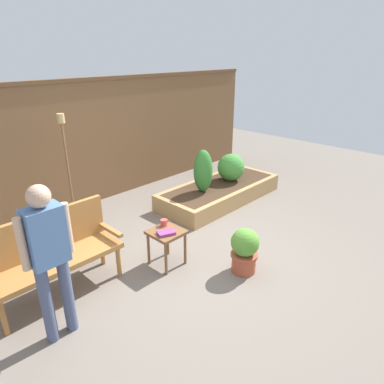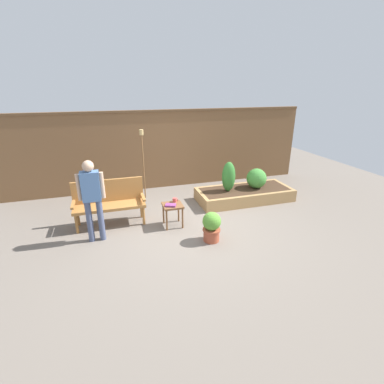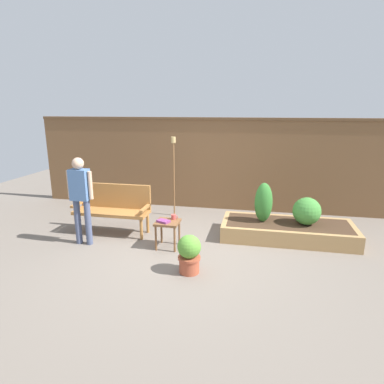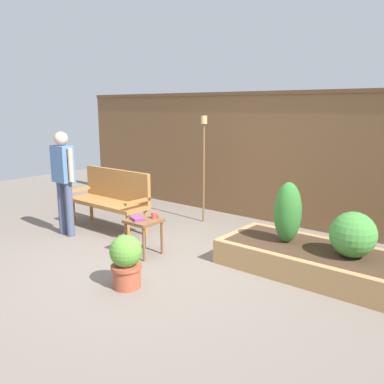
{
  "view_description": "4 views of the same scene",
  "coord_description": "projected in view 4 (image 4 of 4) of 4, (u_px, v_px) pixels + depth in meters",
  "views": [
    {
      "loc": [
        -2.8,
        -2.72,
        2.57
      ],
      "look_at": [
        0.43,
        0.38,
        0.72
      ],
      "focal_mm": 32.27,
      "sensor_mm": 36.0,
      "label": 1
    },
    {
      "loc": [
        -1.45,
        -5.02,
        2.77
      ],
      "look_at": [
        0.24,
        0.51,
        0.56
      ],
      "focal_mm": 26.23,
      "sensor_mm": 36.0,
      "label": 2
    },
    {
      "loc": [
        1.19,
        -4.98,
        2.38
      ],
      "look_at": [
        0.0,
        0.78,
        0.85
      ],
      "focal_mm": 30.54,
      "sensor_mm": 36.0,
      "label": 3
    },
    {
      "loc": [
        3.35,
        -3.38,
        1.93
      ],
      "look_at": [
        0.2,
        0.53,
        0.84
      ],
      "focal_mm": 37.61,
      "sensor_mm": 36.0,
      "label": 4
    }
  ],
  "objects": [
    {
      "name": "ground_plane",
      "position": [
        153.0,
        263.0,
        5.04
      ],
      "size": [
        14.0,
        14.0,
        0.0
      ],
      "primitive_type": "plane",
      "color": "#70665B"
    },
    {
      "name": "fence_back",
      "position": [
        260.0,
        156.0,
        6.79
      ],
      "size": [
        8.4,
        0.14,
        2.16
      ],
      "color": "brown",
      "rests_on": "ground_plane"
    },
    {
      "name": "garden_bench",
      "position": [
        112.0,
        195.0,
        6.35
      ],
      "size": [
        1.44,
        0.48,
        0.94
      ],
      "color": "#A87038",
      "rests_on": "ground_plane"
    },
    {
      "name": "side_table",
      "position": [
        144.0,
        226.0,
        5.23
      ],
      "size": [
        0.4,
        0.4,
        0.48
      ],
      "color": "brown",
      "rests_on": "ground_plane"
    },
    {
      "name": "cup_on_table",
      "position": [
        155.0,
        215.0,
        5.26
      ],
      "size": [
        0.12,
        0.08,
        0.09
      ],
      "color": "#CC4C47",
      "rests_on": "side_table"
    },
    {
      "name": "book_on_table",
      "position": [
        137.0,
        218.0,
        5.2
      ],
      "size": [
        0.25,
        0.21,
        0.04
      ],
      "primitive_type": "cube",
      "rotation": [
        0.0,
        0.0,
        -0.4
      ],
      "color": "#7F3875",
      "rests_on": "side_table"
    },
    {
      "name": "potted_boxwood",
      "position": [
        126.0,
        260.0,
        4.3
      ],
      "size": [
        0.35,
        0.35,
        0.58
      ],
      "color": "#A84C33",
      "rests_on": "ground_plane"
    },
    {
      "name": "raised_planter_bed",
      "position": [
        322.0,
        262.0,
        4.65
      ],
      "size": [
        2.4,
        1.0,
        0.3
      ],
      "color": "#AD8451",
      "rests_on": "ground_plane"
    },
    {
      "name": "shrub_near_bench",
      "position": [
        288.0,
        212.0,
        4.83
      ],
      "size": [
        0.33,
        0.33,
        0.74
      ],
      "color": "brown",
      "rests_on": "raised_planter_bed"
    },
    {
      "name": "shrub_far_corner",
      "position": [
        353.0,
        235.0,
        4.37
      ],
      "size": [
        0.5,
        0.5,
        0.5
      ],
      "color": "brown",
      "rests_on": "raised_planter_bed"
    },
    {
      "name": "tiki_torch",
      "position": [
        204.0,
        151.0,
        6.58
      ],
      "size": [
        0.1,
        0.1,
        1.77
      ],
      "color": "brown",
      "rests_on": "ground_plane"
    },
    {
      "name": "person_by_bench",
      "position": [
        63.0,
        174.0,
        5.93
      ],
      "size": [
        0.47,
        0.2,
        1.56
      ],
      "color": "#475170",
      "rests_on": "ground_plane"
    }
  ]
}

